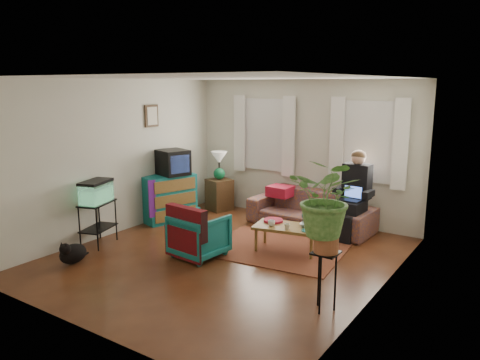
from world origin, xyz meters
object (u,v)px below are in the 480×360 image
Objects in this scene: dresser at (169,198)px; coffee_table at (287,239)px; sofa at (311,204)px; aquarium_stand at (98,224)px; side_table at (219,195)px; plant_stand at (325,281)px; armchair at (199,233)px.

dresser reaches higher than coffee_table.
sofa is 2.30× the size of dresser.
dresser is at bearing 163.26° from coffee_table.
side_table is at bearing 65.03° from aquarium_stand.
coffee_table is (2.63, -0.25, -0.23)m from dresser.
plant_stand is (3.54, -2.83, 0.03)m from side_table.
armchair reaches higher than aquarium_stand.
plant_stand is at bearing -5.66° from dresser.
aquarium_stand reaches higher than side_table.
dresser is 1.40× the size of aquarium_stand.
aquarium_stand is at bearing -128.34° from sofa.
sofa is at bearing -1.78° from side_table.
sofa reaches higher than plant_stand.
armchair is at bearing -1.30° from aquarium_stand.
plant_stand reaches higher than side_table.
dresser is at bearing -152.66° from sofa.
side_table is 4.53m from plant_stand.
sofa is 3.19× the size of plant_stand.
coffee_table is 1.92m from plant_stand.
coffee_table is (2.29, -1.38, -0.11)m from side_table.
armchair is at bearing -105.37° from sofa.
side_table is at bearing 141.38° from plant_stand.
side_table is (-2.05, 0.06, -0.12)m from sofa.
dresser is 1.39× the size of plant_stand.
dresser is at bearing 71.88° from aquarium_stand.
coffee_table is 1.41× the size of plant_stand.
coffee_table is at bearing 130.83° from plant_stand.
dresser is at bearing 156.39° from plant_stand.
sofa is at bearing 42.00° from dresser.
dresser is 4.24m from plant_stand.
plant_stand is (3.89, -0.06, 0.00)m from aquarium_stand.
side_table is 0.88× the size of armchair.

